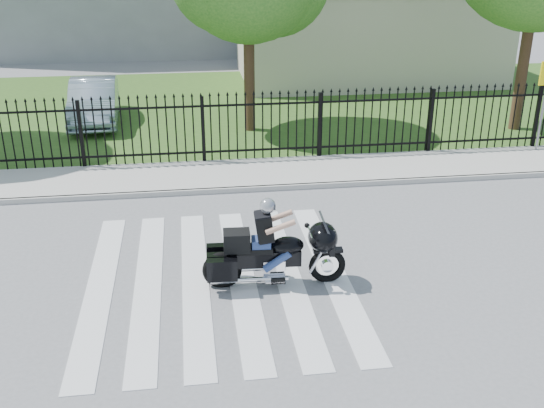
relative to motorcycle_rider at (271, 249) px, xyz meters
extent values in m
plane|color=slate|center=(-0.87, 0.25, -0.66)|extent=(120.00, 120.00, 0.00)
cube|color=#ADAAA3|center=(-0.87, 5.25, -0.60)|extent=(40.00, 2.00, 0.12)
cube|color=#ADAAA3|center=(-0.87, 4.25, -0.60)|extent=(40.00, 0.12, 0.12)
cube|color=#2D511B|center=(-0.87, 12.25, -0.65)|extent=(40.00, 12.00, 0.02)
cube|color=black|center=(-0.87, 6.25, -0.31)|extent=(26.00, 0.04, 0.05)
cube|color=black|center=(-0.87, 6.25, 0.89)|extent=(26.00, 0.04, 0.05)
cylinder|color=#382316|center=(0.63, 9.25, 1.42)|extent=(0.32, 0.32, 4.16)
cylinder|color=#382316|center=(8.63, 8.25, 1.74)|extent=(0.32, 0.32, 4.80)
cube|color=beige|center=(6.13, 16.25, 1.09)|extent=(10.00, 6.00, 3.50)
torus|color=black|center=(0.96, -0.05, -0.36)|extent=(0.64, 0.15, 0.63)
torus|color=black|center=(-0.82, 0.04, -0.36)|extent=(0.67, 0.17, 0.67)
cube|color=black|center=(-0.09, 0.00, -0.16)|extent=(1.20, 0.28, 0.27)
ellipsoid|color=black|center=(0.28, -0.01, 0.05)|extent=(0.58, 0.39, 0.30)
cube|color=black|center=(-0.27, 0.01, 0.02)|extent=(0.61, 0.32, 0.09)
cube|color=silver|center=(0.05, 0.00, -0.31)|extent=(0.38, 0.29, 0.27)
ellipsoid|color=black|center=(0.87, -0.04, 0.18)|extent=(0.52, 0.68, 0.49)
cube|color=black|center=(-0.56, 0.03, 0.18)|extent=(0.45, 0.37, 0.33)
cube|color=navy|center=(-0.16, 0.01, 0.13)|extent=(0.32, 0.29, 0.16)
sphere|color=#9D9EA4|center=(-0.05, 0.00, 0.79)|extent=(0.26, 0.26, 0.26)
imported|color=#94A7BA|center=(-4.11, 10.77, 0.03)|extent=(1.64, 4.11, 1.33)
cylinder|color=gray|center=(8.08, 5.95, 0.60)|extent=(0.06, 0.06, 2.28)
camera|label=1|loc=(-1.27, -9.35, 4.82)|focal=42.00mm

